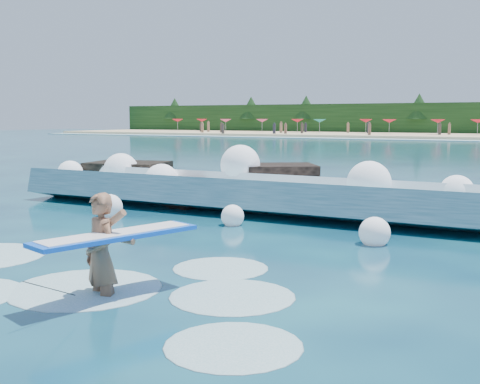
{
  "coord_description": "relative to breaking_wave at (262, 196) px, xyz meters",
  "views": [
    {
      "loc": [
        7.48,
        -8.84,
        2.74
      ],
      "look_at": [
        1.5,
        2.0,
        1.2
      ],
      "focal_mm": 45.0,
      "sensor_mm": 36.0,
      "label": 1
    }
  ],
  "objects": [
    {
      "name": "ground",
      "position": [
        0.28,
        -6.51,
        -0.48
      ],
      "size": [
        200.0,
        200.0,
        0.0
      ],
      "primitive_type": "plane",
      "color": "#082442",
      "rests_on": "ground"
    },
    {
      "name": "breaking_wave",
      "position": [
        0.0,
        0.0,
        0.0
      ],
      "size": [
        16.1,
        2.59,
        1.39
      ],
      "color": "teal",
      "rests_on": "ground"
    },
    {
      "name": "rock_cluster",
      "position": [
        -3.24,
        1.17,
        -0.0
      ],
      "size": [
        8.55,
        3.58,
        1.51
      ],
      "color": "black",
      "rests_on": "ground"
    },
    {
      "name": "surfer_with_board",
      "position": [
        1.61,
        -8.5,
        0.23
      ],
      "size": [
        1.37,
        3.06,
        1.93
      ],
      "color": "#8D5E42",
      "rests_on": "ground"
    },
    {
      "name": "wave_spray",
      "position": [
        -0.3,
        -0.16,
        0.42
      ],
      "size": [
        14.89,
        4.31,
        2.01
      ],
      "color": "white",
      "rests_on": "ground"
    },
    {
      "name": "surf_foam",
      "position": [
        0.64,
        -8.06,
        -0.48
      ],
      "size": [
        8.8,
        5.24,
        0.12
      ],
      "color": "silver",
      "rests_on": "ground"
    },
    {
      "name": "beachgoers",
      "position": [
        -5.04,
        68.92,
        0.59
      ],
      "size": [
        100.33,
        13.59,
        1.9
      ],
      "color": "#3F332D",
      "rests_on": "ground"
    }
  ]
}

